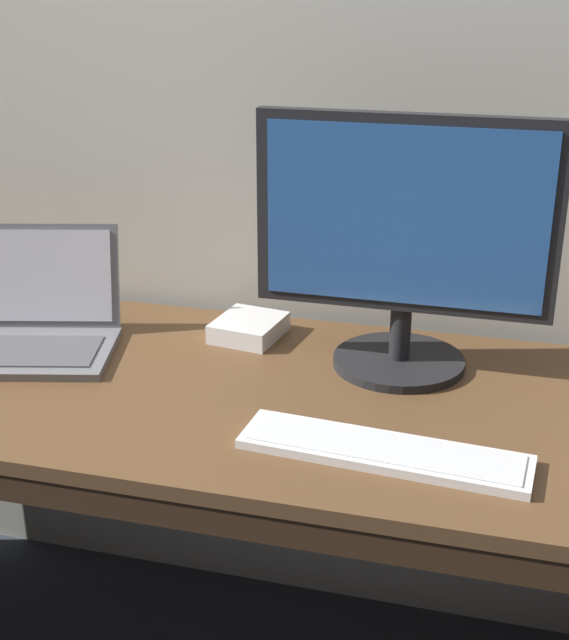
{
  "coord_description": "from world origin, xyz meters",
  "views": [
    {
      "loc": [
        0.5,
        -1.39,
        1.48
      ],
      "look_at": [
        0.12,
        0.0,
        0.89
      ],
      "focal_mm": 49.56,
      "sensor_mm": 36.0,
      "label": 1
    }
  ],
  "objects_px": {
    "external_drive_box": "(249,328)",
    "wired_keyboard": "(384,451)",
    "laptop_space_gray": "(36,330)",
    "external_monitor": "(404,242)"
  },
  "relations": [
    {
      "from": "laptop_space_gray",
      "to": "external_monitor",
      "type": "height_order",
      "value": "external_monitor"
    },
    {
      "from": "external_monitor",
      "to": "laptop_space_gray",
      "type": "bearing_deg",
      "value": -172.35
    },
    {
      "from": "external_drive_box",
      "to": "wired_keyboard",
      "type": "bearing_deg",
      "value": -49.39
    },
    {
      "from": "laptop_space_gray",
      "to": "external_monitor",
      "type": "relative_size",
      "value": 0.68
    },
    {
      "from": "external_monitor",
      "to": "external_drive_box",
      "type": "xyz_separation_m",
      "value": [
        -0.32,
        0.07,
        -0.23
      ]
    },
    {
      "from": "wired_keyboard",
      "to": "laptop_space_gray",
      "type": "bearing_deg",
      "value": 162.41
    },
    {
      "from": "external_monitor",
      "to": "wired_keyboard",
      "type": "relative_size",
      "value": 1.17
    },
    {
      "from": "external_drive_box",
      "to": "laptop_space_gray",
      "type": "bearing_deg",
      "value": -156.78
    },
    {
      "from": "laptop_space_gray",
      "to": "wired_keyboard",
      "type": "bearing_deg",
      "value": -17.59
    },
    {
      "from": "wired_keyboard",
      "to": "external_monitor",
      "type": "bearing_deg",
      "value": 94.35
    }
  ]
}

